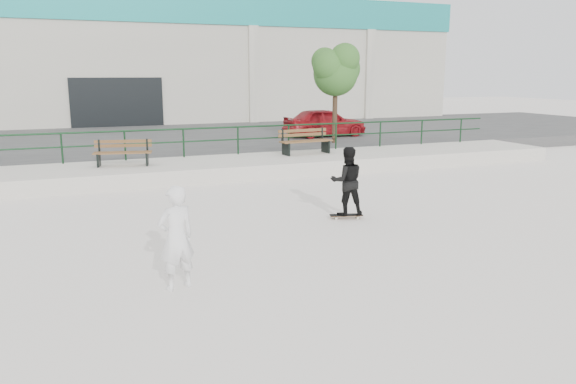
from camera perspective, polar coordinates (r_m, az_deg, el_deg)
name	(u,v)px	position (r m, az deg, el deg)	size (l,w,h in m)	color
ground	(254,272)	(9.94, -3.49, -8.08)	(120.00, 120.00, 0.00)	silver
ledge	(162,172)	(18.87, -12.66, 2.03)	(30.00, 3.00, 0.50)	beige
parking_strip	(132,143)	(27.21, -15.61, 4.84)	(60.00, 14.00, 0.50)	#3D3D3D
railing	(155,137)	(20.00, -13.41, 5.42)	(28.00, 0.06, 1.03)	#13361C
commercial_building	(103,56)	(40.99, -18.24, 12.98)	(44.20, 16.33, 8.00)	silver
bench_left	(123,153)	(18.79, -16.42, 3.83)	(1.87, 0.88, 0.83)	brown
bench_right	(305,141)	(20.74, 1.77, 5.15)	(2.03, 0.74, 0.92)	brown
tree	(336,69)	(24.13, 4.91, 12.37)	(2.33, 2.07, 4.15)	#4A3725
red_car	(325,122)	(26.66, 3.75, 7.09)	(1.57, 3.91, 1.33)	maroon
skateboard	(346,215)	(13.51, 5.93, -2.38)	(0.81, 0.40, 0.09)	black
standing_skater	(347,181)	(13.33, 6.01, 1.11)	(0.79, 0.62, 1.63)	black
seated_skater	(176,238)	(9.08, -11.29, -4.60)	(0.62, 0.41, 1.70)	white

